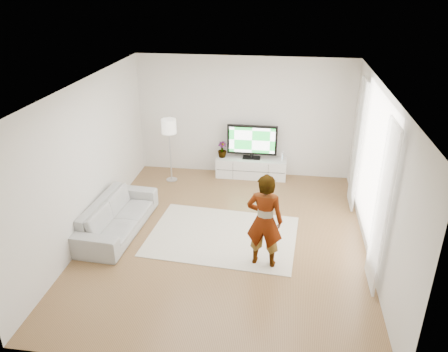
# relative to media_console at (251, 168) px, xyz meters

# --- Properties ---
(floor) EXTENTS (6.00, 6.00, 0.00)m
(floor) POSITION_rel_media_console_xyz_m (-0.22, -2.76, -0.23)
(floor) COLOR olive
(floor) RESTS_ON ground
(ceiling) EXTENTS (6.00, 6.00, 0.00)m
(ceiling) POSITION_rel_media_console_xyz_m (-0.22, -2.76, 2.57)
(ceiling) COLOR white
(ceiling) RESTS_ON wall_back
(wall_left) EXTENTS (0.02, 6.00, 2.80)m
(wall_left) POSITION_rel_media_console_xyz_m (-2.72, -2.76, 1.17)
(wall_left) COLOR silver
(wall_left) RESTS_ON floor
(wall_right) EXTENTS (0.02, 6.00, 2.80)m
(wall_right) POSITION_rel_media_console_xyz_m (2.28, -2.76, 1.17)
(wall_right) COLOR silver
(wall_right) RESTS_ON floor
(wall_back) EXTENTS (5.00, 0.02, 2.80)m
(wall_back) POSITION_rel_media_console_xyz_m (-0.22, 0.24, 1.17)
(wall_back) COLOR silver
(wall_back) RESTS_ON floor
(wall_front) EXTENTS (5.00, 0.02, 2.80)m
(wall_front) POSITION_rel_media_console_xyz_m (-0.22, -5.76, 1.17)
(wall_front) COLOR silver
(wall_front) RESTS_ON floor
(window) EXTENTS (0.01, 2.60, 2.50)m
(window) POSITION_rel_media_console_xyz_m (2.26, -2.46, 1.22)
(window) COLOR white
(window) RESTS_ON wall_right
(curtain_near) EXTENTS (0.04, 0.70, 2.60)m
(curtain_near) POSITION_rel_media_console_xyz_m (2.18, -3.76, 1.12)
(curtain_near) COLOR white
(curtain_near) RESTS_ON floor
(curtain_far) EXTENTS (0.04, 0.70, 2.60)m
(curtain_far) POSITION_rel_media_console_xyz_m (2.18, -1.16, 1.12)
(curtain_far) COLOR white
(curtain_far) RESTS_ON floor
(media_console) EXTENTS (1.65, 0.47, 0.46)m
(media_console) POSITION_rel_media_console_xyz_m (0.00, 0.00, 0.00)
(media_console) COLOR silver
(media_console) RESTS_ON floor
(television) EXTENTS (1.17, 0.23, 0.81)m
(television) POSITION_rel_media_console_xyz_m (-0.00, 0.03, 0.67)
(television) COLOR black
(television) RESTS_ON media_console
(game_console) EXTENTS (0.07, 0.15, 0.20)m
(game_console) POSITION_rel_media_console_xyz_m (0.72, -0.00, 0.33)
(game_console) COLOR white
(game_console) RESTS_ON media_console
(potted_plant) EXTENTS (0.22, 0.22, 0.38)m
(potted_plant) POSITION_rel_media_console_xyz_m (-0.70, 0.00, 0.42)
(potted_plant) COLOR #3F7238
(potted_plant) RESTS_ON media_console
(rug) EXTENTS (2.81, 2.11, 0.01)m
(rug) POSITION_rel_media_console_xyz_m (-0.29, -2.71, -0.23)
(rug) COLOR beige
(rug) RESTS_ON floor
(player) EXTENTS (0.64, 0.47, 1.63)m
(player) POSITION_rel_media_console_xyz_m (0.50, -3.45, 0.60)
(player) COLOR #334772
(player) RESTS_ON rug
(sofa) EXTENTS (0.96, 2.17, 0.62)m
(sofa) POSITION_rel_media_console_xyz_m (-2.26, -2.79, 0.08)
(sofa) COLOR #A9A9A5
(sofa) RESTS_ON floor
(floor_lamp) EXTENTS (0.33, 0.33, 1.49)m
(floor_lamp) POSITION_rel_media_console_xyz_m (-1.84, -0.46, 1.03)
(floor_lamp) COLOR silver
(floor_lamp) RESTS_ON floor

